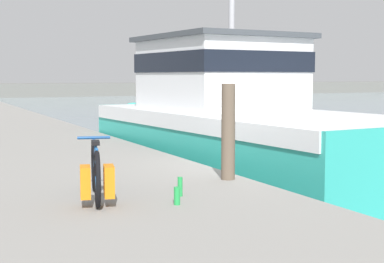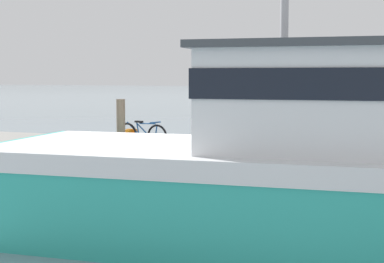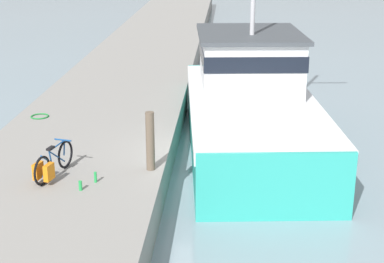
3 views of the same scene
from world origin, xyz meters
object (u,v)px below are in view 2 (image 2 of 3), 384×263
object	(u,v)px
water_bottle_by_bike	(114,147)
fishing_boat_main	(275,167)
bicycle_touring	(138,135)
water_bottle_on_curb	(104,146)
mooring_post	(121,129)

from	to	relation	value
water_bottle_by_bike	fishing_boat_main	bearing A→B (deg)	54.73
bicycle_touring	water_bottle_on_curb	bearing A→B (deg)	-22.97
mooring_post	water_bottle_on_curb	world-z (taller)	mooring_post
mooring_post	water_bottle_on_curb	bearing A→B (deg)	-137.30
mooring_post	water_bottle_by_bike	world-z (taller)	mooring_post
bicycle_touring	water_bottle_on_curb	size ratio (longest dim) A/B	7.81
mooring_post	fishing_boat_main	bearing A→B (deg)	60.01
fishing_boat_main	bicycle_touring	bearing A→B (deg)	-138.08
fishing_boat_main	bicycle_touring	distance (m)	6.98
water_bottle_by_bike	mooring_post	bearing A→B (deg)	35.94
mooring_post	water_bottle_on_curb	xyz separation A→B (m)	(-1.41, -1.30, -0.62)
water_bottle_by_bike	water_bottle_on_curb	distance (m)	0.51
water_bottle_on_curb	bicycle_touring	bearing A→B (deg)	143.55
fishing_boat_main	water_bottle_on_curb	bearing A→B (deg)	-129.53
bicycle_touring	mooring_post	bearing A→B (deg)	30.46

